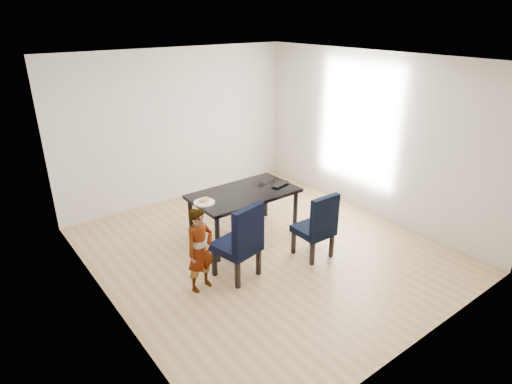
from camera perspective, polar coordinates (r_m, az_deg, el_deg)
floor at (r=6.39m, az=1.10°, el=-7.64°), size 4.50×5.00×0.01m
ceiling at (r=5.53m, az=1.31°, el=17.32°), size 4.50×5.00×0.01m
wall_back at (r=7.86m, az=-10.35°, el=8.61°), size 4.50×0.01×2.70m
wall_front at (r=4.31m, az=22.42°, el=-5.04°), size 4.50×0.01×2.70m
wall_left at (r=4.85m, az=-20.20°, el=-1.58°), size 0.01×5.00×2.70m
wall_right at (r=7.38m, az=15.17°, el=7.25°), size 0.01×5.00×2.70m
dining_table at (r=6.56m, az=-1.59°, el=-3.01°), size 1.60×0.90×0.75m
chair_left at (r=5.55m, az=-2.68°, el=-6.42°), size 0.60×0.62×1.06m
chair_right at (r=6.06m, az=7.67°, el=-4.31°), size 0.48×0.50×0.98m
child at (r=5.33m, az=-7.47°, el=-7.69°), size 0.44×0.33×1.09m
plate at (r=6.08m, az=-6.92°, el=-1.39°), size 0.35×0.35×0.02m
sandwich at (r=6.07m, az=-6.95°, el=-1.00°), size 0.18×0.12×0.07m
laptop at (r=6.70m, az=2.94°, el=1.15°), size 0.38×0.29×0.03m
cable_tangle at (r=6.64m, az=0.79°, el=0.90°), size 0.19×0.19×0.01m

